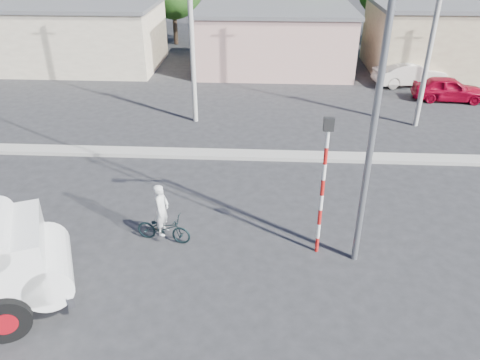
# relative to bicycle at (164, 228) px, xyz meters

# --- Properties ---
(ground_plane) EXTENTS (120.00, 120.00, 0.00)m
(ground_plane) POSITION_rel_bicycle_xyz_m (1.57, -1.79, -0.46)
(ground_plane) COLOR #262629
(ground_plane) RESTS_ON ground
(median) EXTENTS (40.00, 0.80, 0.16)m
(median) POSITION_rel_bicycle_xyz_m (1.57, 6.21, -0.38)
(median) COLOR #99968E
(median) RESTS_ON ground
(bicycle) EXTENTS (1.85, 0.94, 0.93)m
(bicycle) POSITION_rel_bicycle_xyz_m (0.00, 0.00, 0.00)
(bicycle) COLOR black
(bicycle) RESTS_ON ground
(cyclist) EXTENTS (0.52, 0.69, 1.70)m
(cyclist) POSITION_rel_bicycle_xyz_m (0.00, 0.00, 0.39)
(cyclist) COLOR silver
(cyclist) RESTS_ON ground
(car_cream) EXTENTS (4.58, 2.38, 1.44)m
(car_cream) POSITION_rel_bicycle_xyz_m (11.91, 16.90, 0.25)
(car_cream) COLOR beige
(car_cream) RESTS_ON ground
(car_red) EXTENTS (4.04, 1.91, 1.34)m
(car_red) POSITION_rel_bicycle_xyz_m (13.38, 14.15, 0.20)
(car_red) COLOR maroon
(car_red) RESTS_ON ground
(traffic_pole) EXTENTS (0.28, 0.18, 4.36)m
(traffic_pole) POSITION_rel_bicycle_xyz_m (4.77, -0.29, 2.13)
(traffic_pole) COLOR red
(traffic_pole) RESTS_ON ground
(streetlight) EXTENTS (2.34, 0.22, 9.00)m
(streetlight) POSITION_rel_bicycle_xyz_m (5.71, -0.59, 4.50)
(streetlight) COLOR slate
(streetlight) RESTS_ON ground
(building_row) EXTENTS (37.80, 7.30, 4.44)m
(building_row) POSITION_rel_bicycle_xyz_m (2.67, 20.21, 1.67)
(building_row) COLOR #C0AF91
(building_row) RESTS_ON ground
(utility_poles) EXTENTS (35.40, 0.24, 8.00)m
(utility_poles) POSITION_rel_bicycle_xyz_m (4.82, 10.21, 3.60)
(utility_poles) COLOR #99968E
(utility_poles) RESTS_ON ground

